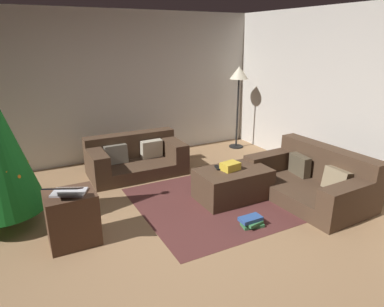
% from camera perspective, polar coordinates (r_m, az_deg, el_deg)
% --- Properties ---
extents(ground_plane, '(6.40, 6.40, 0.00)m').
position_cam_1_polar(ground_plane, '(3.83, -3.47, -15.24)').
color(ground_plane, '#93704C').
extents(rear_partition, '(6.40, 0.12, 2.60)m').
position_cam_1_polar(rear_partition, '(6.23, -16.04, 10.37)').
color(rear_partition, beige).
rests_on(rear_partition, ground_plane).
extents(corner_partition, '(0.12, 6.40, 2.60)m').
position_cam_1_polar(corner_partition, '(5.36, 28.72, 7.51)').
color(corner_partition, beige).
rests_on(corner_partition, ground_plane).
extents(couch_left, '(1.53, 0.86, 0.62)m').
position_cam_1_polar(couch_left, '(5.72, -9.53, -0.73)').
color(couch_left, '#473323').
rests_on(couch_left, ground_plane).
extents(couch_right, '(1.05, 1.64, 0.69)m').
position_cam_1_polar(couch_right, '(5.06, 19.57, -4.19)').
color(couch_right, '#473323').
rests_on(couch_right, ground_plane).
extents(ottoman, '(1.00, 0.61, 0.43)m').
position_cam_1_polar(ottoman, '(4.79, 6.83, -5.06)').
color(ottoman, '#473323').
rests_on(ottoman, ground_plane).
extents(gift_box, '(0.27, 0.21, 0.11)m').
position_cam_1_polar(gift_box, '(4.67, 6.42, -2.13)').
color(gift_box, gold).
rests_on(gift_box, ottoman).
extents(tv_remote, '(0.10, 0.17, 0.02)m').
position_cam_1_polar(tv_remote, '(4.72, 4.30, -2.38)').
color(tv_remote, black).
rests_on(tv_remote, ottoman).
extents(side_table, '(0.52, 0.44, 0.59)m').
position_cam_1_polar(side_table, '(3.97, -19.38, -10.10)').
color(side_table, '#4C3323').
rests_on(side_table, ground_plane).
extents(laptop, '(0.47, 0.48, 0.17)m').
position_cam_1_polar(laptop, '(3.77, -20.19, -5.89)').
color(laptop, silver).
rests_on(laptop, side_table).
extents(book_stack, '(0.29, 0.19, 0.12)m').
position_cam_1_polar(book_stack, '(4.20, 9.95, -11.16)').
color(book_stack, '#387A47').
rests_on(book_stack, ground_plane).
extents(corner_lamp, '(0.36, 0.36, 1.62)m').
position_cam_1_polar(corner_lamp, '(6.80, 7.85, 12.24)').
color(corner_lamp, black).
rests_on(corner_lamp, ground_plane).
extents(area_rug, '(2.60, 2.00, 0.01)m').
position_cam_1_polar(area_rug, '(4.88, 6.74, -7.32)').
color(area_rug, '#512826').
rests_on(area_rug, ground_plane).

